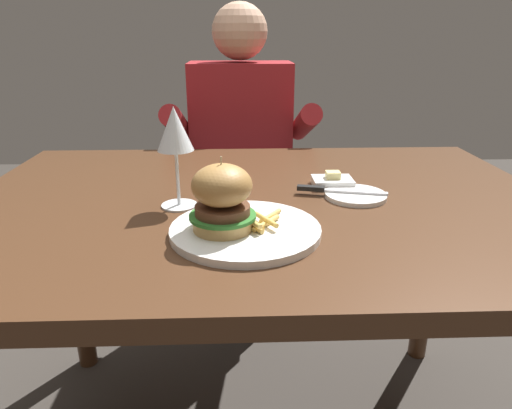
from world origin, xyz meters
The scene contains 9 objects.
dining_table centered at (0.00, 0.00, 0.65)m, with size 1.28×0.89×0.74m.
main_plate centered at (-0.04, -0.19, 0.75)m, with size 0.27×0.27×0.01m, color white.
burger_sandwich centered at (-0.08, -0.20, 0.81)m, with size 0.12×0.12×0.13m.
fries_pile centered at (-0.01, -0.19, 0.76)m, with size 0.09×0.11×0.02m.
wine_glass centered at (-0.17, -0.05, 0.89)m, with size 0.07×0.07×0.20m.
bread_plate centered at (0.21, -0.01, 0.74)m, with size 0.13×0.13×0.01m, color white.
table_knife centered at (0.16, 0.00, 0.75)m, with size 0.19×0.06×0.01m.
butter_dish centered at (0.17, 0.07, 0.75)m, with size 0.09×0.07×0.04m.
diner_person centered at (-0.04, 0.72, 0.56)m, with size 0.51×0.36×1.18m.
Camera 1 is at (-0.05, -0.93, 1.07)m, focal length 32.00 mm.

